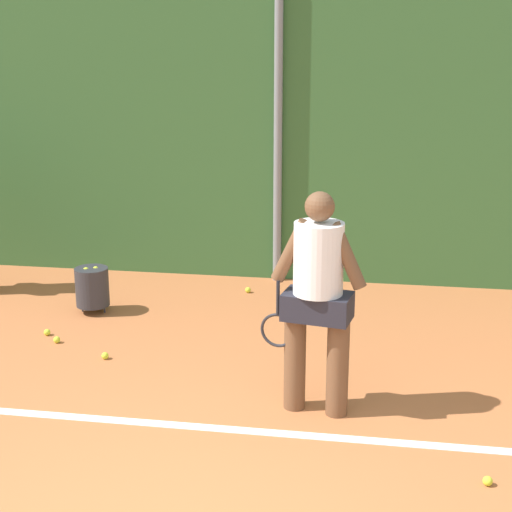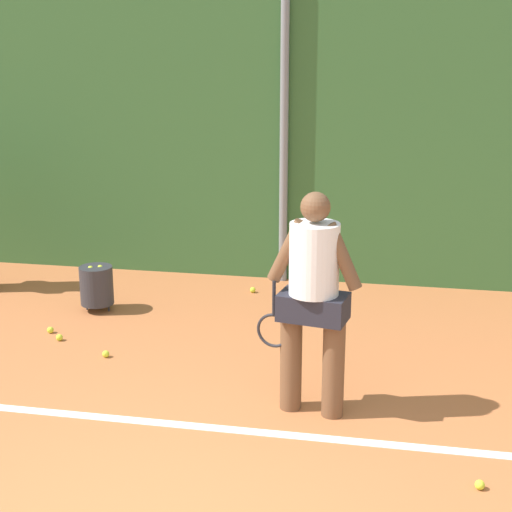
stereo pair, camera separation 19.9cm
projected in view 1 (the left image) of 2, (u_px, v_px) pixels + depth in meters
ground_plane at (211, 428)px, 5.83m from camera, size 28.37×28.37×0.00m
hedge_fence_backdrop at (280, 142)px, 9.12m from camera, size 18.44×0.25×3.37m
fence_post_center at (278, 130)px, 8.91m from camera, size 0.10×0.10×3.68m
court_baseline_paint at (211, 428)px, 5.83m from camera, size 13.47×0.10×0.01m
player_foreground_near at (317, 292)px, 5.84m from camera, size 0.82×0.39×1.79m
ball_hopper at (92, 287)px, 8.22m from camera, size 0.36×0.36×0.51m
tennis_ball_0 at (57, 340)px, 7.45m from camera, size 0.07×0.07×0.07m
tennis_ball_1 at (488, 481)px, 5.07m from camera, size 0.07×0.07×0.07m
tennis_ball_4 at (248, 290)px, 8.93m from camera, size 0.07×0.07×0.07m
tennis_ball_7 at (105, 356)px, 7.08m from camera, size 0.07×0.07×0.07m
tennis_ball_9 at (47, 332)px, 7.64m from camera, size 0.07×0.07×0.07m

